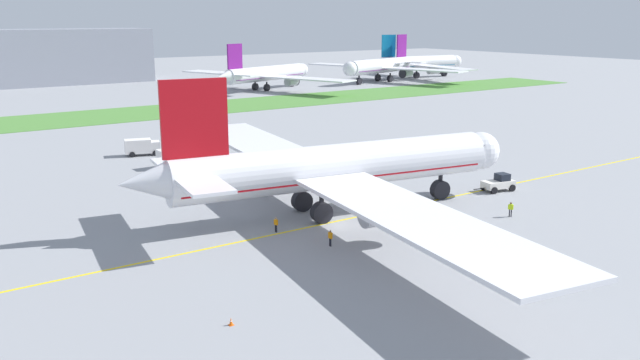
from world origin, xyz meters
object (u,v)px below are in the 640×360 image
at_px(service_truck_baggage_loader, 142,146).
at_px(service_truck_fuel_bowser, 178,157).
at_px(pushback_tug, 499,183).
at_px(traffic_cone_near_nose, 231,322).
at_px(ground_crew_marshaller_front, 511,208).
at_px(parked_airliner_far_right, 417,63).
at_px(ground_crew_wingwalker_port, 276,223).
at_px(parked_airliner_far_centre, 381,66).
at_px(ground_crew_wingwalker_starboard, 330,237).
at_px(parked_airliner_far_left, 265,74).
at_px(airliner_foreground, 331,168).

xyz_separation_m(service_truck_baggage_loader, service_truck_fuel_bowser, (1.30, -11.37, 0.07)).
height_order(pushback_tug, traffic_cone_near_nose, pushback_tug).
distance_m(ground_crew_marshaller_front, traffic_cone_near_nose, 39.24).
bearing_deg(parked_airliner_far_right, pushback_tug, -129.44).
bearing_deg(service_truck_baggage_loader, ground_crew_wingwalker_port, -93.83).
height_order(service_truck_fuel_bowser, parked_airliner_far_centre, parked_airliner_far_centre).
height_order(ground_crew_wingwalker_port, ground_crew_wingwalker_starboard, ground_crew_wingwalker_starboard).
relative_size(traffic_cone_near_nose, parked_airliner_far_right, 0.01).
relative_size(ground_crew_marshaller_front, service_truck_baggage_loader, 0.29).
xyz_separation_m(ground_crew_wingwalker_starboard, parked_airliner_far_left, (68.54, 128.59, 3.88)).
bearing_deg(airliner_foreground, ground_crew_wingwalker_starboard, -126.05).
xyz_separation_m(ground_crew_marshaller_front, traffic_cone_near_nose, (-38.71, -6.34, -0.75)).
height_order(ground_crew_marshaller_front, service_truck_baggage_loader, service_truck_baggage_loader).
distance_m(traffic_cone_near_nose, service_truck_fuel_bowser, 55.48).
relative_size(pushback_tug, ground_crew_marshaller_front, 3.58).
height_order(ground_crew_wingwalker_port, service_truck_fuel_bowser, service_truck_fuel_bowser).
bearing_deg(ground_crew_wingwalker_starboard, ground_crew_marshaller_front, -8.97).
relative_size(traffic_cone_near_nose, service_truck_baggage_loader, 0.10).
relative_size(airliner_foreground, ground_crew_marshaller_front, 43.45).
relative_size(traffic_cone_near_nose, parked_airliner_far_left, 0.01).
relative_size(ground_crew_wingwalker_starboard, service_truck_fuel_bowser, 0.27).
distance_m(airliner_foreground, service_truck_baggage_loader, 45.28).
bearing_deg(ground_crew_marshaller_front, traffic_cone_near_nose, -170.71).
height_order(ground_crew_wingwalker_starboard, parked_airliner_far_left, parked_airliner_far_left).
height_order(airliner_foreground, pushback_tug, airliner_foreground).
relative_size(ground_crew_wingwalker_port, service_truck_fuel_bowser, 0.26).
relative_size(service_truck_baggage_loader, service_truck_fuel_bowser, 0.95).
relative_size(ground_crew_wingwalker_port, parked_airliner_far_right, 0.03).
xyz_separation_m(service_truck_baggage_loader, parked_airliner_far_right, (135.26, 79.77, 3.86)).
relative_size(airliner_foreground, pushback_tug, 12.13).
bearing_deg(pushback_tug, parked_airliner_far_right, 50.56).
distance_m(traffic_cone_near_nose, service_truck_baggage_loader, 65.95).
distance_m(service_truck_baggage_loader, parked_airliner_far_right, 157.08).
bearing_deg(service_truck_baggage_loader, ground_crew_wingwalker_starboard, -91.17).
xyz_separation_m(ground_crew_marshaller_front, parked_airliner_far_right, (113.80, 137.08, 4.29)).
bearing_deg(airliner_foreground, parked_airliner_far_centre, 47.85).
relative_size(pushback_tug, parked_airliner_far_centre, 0.10).
relative_size(service_truck_baggage_loader, parked_airliner_far_right, 0.10).
xyz_separation_m(traffic_cone_near_nose, parked_airliner_far_left, (84.71, 138.49, 4.60)).
relative_size(parked_airliner_far_centre, parked_airliner_far_right, 0.99).
bearing_deg(parked_airliner_far_centre, service_truck_baggage_loader, -146.65).
distance_m(pushback_tug, ground_crew_wingwalker_starboard, 31.05).
bearing_deg(ground_crew_wingwalker_port, service_truck_baggage_loader, 86.17).
xyz_separation_m(ground_crew_marshaller_front, service_truck_fuel_bowser, (-20.15, 45.93, 0.51)).
relative_size(service_truck_baggage_loader, parked_airliner_far_centre, 0.10).
height_order(ground_crew_marshaller_front, parked_airliner_far_left, parked_airliner_far_left).
distance_m(service_truck_baggage_loader, parked_airliner_far_left, 100.81).
bearing_deg(traffic_cone_near_nose, parked_airliner_far_left, 58.55).
bearing_deg(ground_crew_marshaller_front, service_truck_fuel_bowser, 113.69).
distance_m(ground_crew_wingwalker_port, ground_crew_wingwalker_starboard, 7.18).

